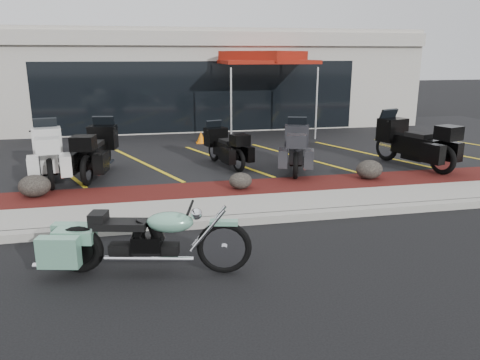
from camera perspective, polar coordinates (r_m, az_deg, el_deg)
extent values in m
plane|color=black|center=(8.03, 5.17, -7.26)|extent=(90.00, 90.00, 0.00)
cube|color=gray|center=(8.81, 3.47, -4.64)|extent=(24.00, 0.25, 0.15)
cube|color=gray|center=(9.45, 2.35, -3.24)|extent=(24.00, 1.20, 0.15)
cube|color=#330C0B|center=(10.57, 0.76, -1.22)|extent=(24.00, 1.20, 0.16)
cube|color=black|center=(15.74, -3.56, 4.17)|extent=(26.00, 9.60, 0.15)
cube|color=#A9A399|center=(21.73, -6.15, 12.24)|extent=(18.00, 8.00, 4.00)
cube|color=black|center=(17.82, -4.76, 10.06)|extent=(12.00, 0.06, 2.60)
cube|color=#A9A399|center=(17.73, -4.90, 16.82)|extent=(18.00, 0.30, 0.50)
ellipsoid|color=black|center=(10.65, -23.76, -0.66)|extent=(0.65, 0.54, 0.46)
ellipsoid|color=black|center=(10.33, 0.06, -0.09)|extent=(0.51, 0.43, 0.36)
ellipsoid|color=black|center=(11.58, 15.49, 1.25)|extent=(0.64, 0.53, 0.45)
cone|color=orange|center=(15.83, -4.77, 5.22)|extent=(0.37, 0.37, 0.40)
cylinder|color=silver|center=(16.33, -3.04, 9.24)|extent=(0.06, 0.06, 2.48)
cylinder|color=silver|center=(15.98, 7.73, 9.00)|extent=(0.06, 0.06, 2.48)
cylinder|color=silver|center=(19.27, -1.18, 10.15)|extent=(0.06, 0.06, 2.48)
cylinder|color=silver|center=(18.98, 7.96, 9.93)|extent=(0.06, 0.06, 2.48)
cube|color=maroon|center=(17.50, 2.93, 14.22)|extent=(4.17, 4.17, 0.13)
cube|color=maroon|center=(17.50, 2.94, 14.82)|extent=(3.13, 3.13, 0.38)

